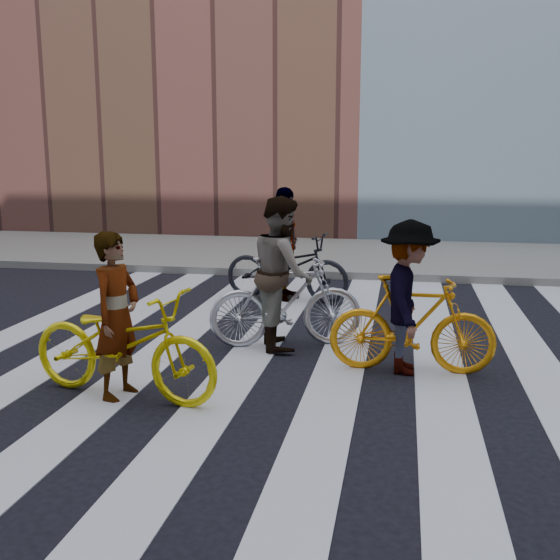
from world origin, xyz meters
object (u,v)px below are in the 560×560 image
(bike_silver_mid, at_px, (286,302))
(rider_right, at_px, (408,297))
(rider_left, at_px, (117,316))
(bike_dark_rear, at_px, (287,267))
(bike_yellow_right, at_px, (412,324))
(rider_mid, at_px, (282,272))
(bike_yellow_left, at_px, (123,344))
(rider_rear, at_px, (284,244))

(bike_silver_mid, bearing_deg, rider_right, -133.24)
(bike_silver_mid, relative_size, rider_left, 1.15)
(bike_silver_mid, relative_size, bike_dark_rear, 0.90)
(bike_yellow_right, height_order, rider_mid, rider_mid)
(bike_yellow_left, bearing_deg, rider_left, 101.40)
(bike_yellow_right, xyz_separation_m, rider_left, (-2.84, -1.29, 0.28))
(bike_yellow_right, distance_m, rider_rear, 3.91)
(bike_dark_rear, height_order, rider_left, rider_left)
(bike_dark_rear, xyz_separation_m, rider_rear, (-0.05, 0.00, 0.37))
(bike_yellow_left, xyz_separation_m, bike_yellow_right, (2.79, 1.29, -0.01))
(bike_yellow_right, relative_size, rider_left, 1.09)
(bike_yellow_left, distance_m, bike_dark_rear, 4.68)
(bike_yellow_left, bearing_deg, bike_yellow_right, -53.75)
(bike_yellow_right, bearing_deg, rider_rear, 31.07)
(bike_dark_rear, bearing_deg, bike_yellow_right, -138.83)
(rider_mid, height_order, rider_right, rider_mid)
(bike_yellow_left, relative_size, rider_left, 1.26)
(bike_dark_rear, distance_m, rider_right, 3.85)
(rider_mid, relative_size, rider_rear, 1.01)
(rider_left, bearing_deg, bike_dark_rear, 0.88)
(bike_yellow_right, bearing_deg, rider_left, 113.98)
(bike_silver_mid, distance_m, rider_left, 2.42)
(rider_left, relative_size, rider_mid, 0.88)
(bike_yellow_left, height_order, bike_dark_rear, bike_dark_rear)
(bike_yellow_left, height_order, rider_rear, rider_rear)
(rider_rear, bearing_deg, rider_mid, -159.74)
(rider_rear, bearing_deg, rider_right, -138.83)
(rider_mid, bearing_deg, bike_silver_mid, -107.27)
(bike_dark_rear, bearing_deg, rider_mid, -160.81)
(rider_left, xyz_separation_m, rider_right, (2.79, 1.29, 0.02))
(rider_mid, xyz_separation_m, rider_rear, (-0.46, 2.60, -0.01))
(bike_silver_mid, xyz_separation_m, bike_dark_rear, (-0.46, 2.60, -0.02))
(bike_yellow_right, bearing_deg, rider_right, 89.53)
(bike_yellow_left, xyz_separation_m, rider_mid, (1.22, 2.01, 0.39))
(bike_silver_mid, xyz_separation_m, rider_left, (-1.32, -2.01, 0.25))
(bike_yellow_right, distance_m, bike_dark_rear, 3.87)
(bike_yellow_left, xyz_separation_m, rider_left, (-0.05, 0.00, 0.28))
(rider_left, bearing_deg, rider_rear, 1.48)
(rider_left, bearing_deg, rider_right, -53.75)
(rider_left, xyz_separation_m, rider_rear, (0.81, 4.61, 0.10))
(rider_mid, bearing_deg, rider_right, -132.50)
(rider_right, bearing_deg, bike_silver_mid, 63.56)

